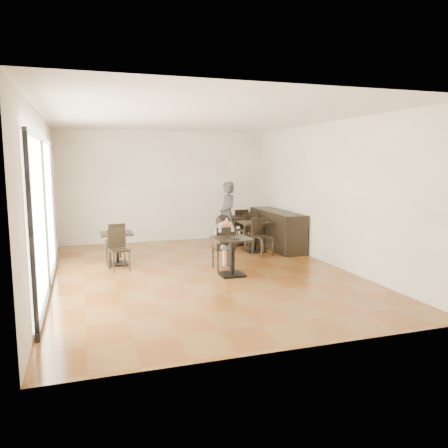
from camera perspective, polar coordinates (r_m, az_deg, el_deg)
name	(u,v)px	position (r m, az deg, el deg)	size (l,w,h in m)	color
floor	(201,273)	(9.23, -2.98, -6.39)	(6.00, 8.00, 0.01)	brown
ceiling	(200,117)	(8.98, -3.14, 13.79)	(6.00, 8.00, 0.01)	silver
wall_back	(165,186)	(12.86, -7.69, 4.89)	(6.00, 0.01, 3.20)	white
wall_front	(288,223)	(5.23, 8.37, 0.16)	(6.00, 0.01, 3.20)	white
wall_left	(43,201)	(8.69, -22.56, 2.80)	(0.01, 8.00, 3.20)	white
wall_right	(329,194)	(10.16, 13.55, 3.88)	(0.01, 8.00, 3.20)	white
storefront_window	(43,215)	(8.21, -22.53, 1.11)	(0.04, 4.50, 2.60)	white
child_table	(232,257)	(8.93, 1.00, -4.30)	(0.74, 0.74, 0.78)	black
child_chair	(223,248)	(9.42, -0.09, -3.14)	(0.42, 0.42, 0.94)	black
child	(223,242)	(9.40, -0.09, -2.41)	(0.42, 0.59, 1.19)	slate
plate	(233,238)	(8.76, 1.22, -1.87)	(0.27, 0.27, 0.02)	black
pizza_slice	(226,224)	(9.15, 0.27, 0.06)	(0.28, 0.21, 0.06)	#E7B775
adult_patron	(227,215)	(11.83, 0.46, 1.24)	(0.65, 0.43, 1.79)	#3C3D42
cafe_table_mid	(254,237)	(11.34, 3.99, -1.65)	(0.74, 0.74, 0.78)	black
cafe_table_left	(117,249)	(10.16, -13.78, -3.15)	(0.69, 0.69, 0.73)	black
cafe_table_back	(241,230)	(12.35, 2.29, -0.83)	(0.74, 0.74, 0.78)	black
chair_mid_a	(247,230)	(11.83, 3.00, -0.85)	(0.42, 0.42, 0.94)	black
chair_mid_b	(263,237)	(10.82, 5.08, -1.71)	(0.42, 0.42, 0.94)	black
chair_left_a	(115,241)	(10.68, -14.02, -2.20)	(0.40, 0.40, 0.88)	black
chair_left_b	(119,250)	(9.61, -13.55, -3.34)	(0.40, 0.40, 0.88)	black
chair_back_a	(239,225)	(12.89, 2.00, -0.09)	(0.42, 0.42, 0.94)	black
chair_back_b	(253,230)	(11.87, 3.81, -0.81)	(0.42, 0.42, 0.94)	black
service_counter	(277,229)	(11.87, 6.89, -0.70)	(0.60, 2.40, 1.00)	black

